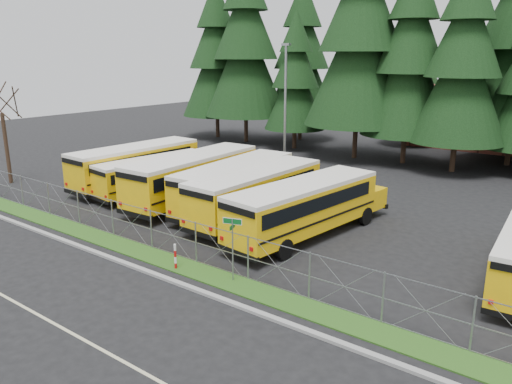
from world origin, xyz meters
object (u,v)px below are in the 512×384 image
striped_bollard (175,257)px  bus_3 (239,186)px  bus_1 (159,176)px  street_sign (233,236)px  bus_5 (309,209)px  bus_2 (198,178)px  bus_0 (141,166)px  light_standard (285,104)px  bus_4 (261,194)px

striped_bollard → bus_3: bearing=111.2°
bus_1 → street_sign: (12.83, -7.66, 0.75)m
street_sign → striped_bollard: street_sign is taller
bus_5 → bus_2: bearing=179.7°
bus_0 → bus_2: bus_2 is taller
bus_0 → bus_3: (9.22, -0.10, -0.02)m
light_standard → street_sign: bearing=-62.2°
bus_4 → striped_bollard: size_ratio=9.39×
bus_1 → light_standard: (2.99, 11.05, 4.22)m
bus_1 → street_sign: 14.96m
light_standard → bus_1: bearing=-105.1°
bus_3 → striped_bollard: size_ratio=9.45×
street_sign → striped_bollard: size_ratio=2.34×
bus_0 → bus_5: 15.25m
bus_1 → street_sign: size_ratio=3.48×
bus_1 → bus_3: 6.61m
bus_0 → bus_2: size_ratio=0.96×
bus_0 → striped_bollard: 15.50m
bus_3 → bus_2: bearing=-177.1°
bus_1 → striped_bollard: bus_1 is taller
bus_2 → bus_5: 9.14m
striped_bollard → street_sign: bearing=11.6°
bus_0 → bus_5: size_ratio=1.02×
bus_4 → bus_5: 3.81m
bus_1 → bus_3: size_ratio=0.86×
bus_4 → light_standard: 13.28m
light_standard → striped_bollard: bearing=-70.0°
bus_2 → bus_4: bus_2 is taller
bus_0 → bus_3: bearing=2.3°
striped_bollard → bus_2: bearing=127.8°
bus_3 → bus_0: bearing=175.4°
bus_2 → street_sign: bus_2 is taller
bus_3 → striped_bollard: bearing=-72.7°
bus_0 → street_sign: bearing=-25.5°
bus_5 → light_standard: (-9.52, 12.07, 4.02)m
street_sign → light_standard: light_standard is taller
bus_3 → light_standard: size_ratio=1.12×
street_sign → bus_3: bearing=127.2°
bus_5 → bus_4: bearing=174.8°
bus_4 → street_sign: bearing=-59.8°
bus_3 → bus_5: size_ratio=1.00×
bus_5 → bus_3: bearing=172.2°
striped_bollard → bus_0: bearing=144.8°
bus_1 → light_standard: 12.20m
light_standard → bus_3: bearing=-71.1°
street_sign → striped_bollard: 3.23m
striped_bollard → light_standard: bearing=110.0°
bus_5 → light_standard: bearing=135.7°
bus_2 → bus_3: bearing=4.5°
bus_4 → striped_bollard: (1.21, -8.05, -0.88)m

